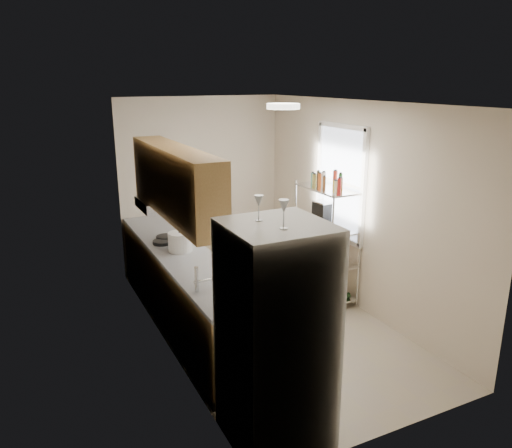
{
  "coord_description": "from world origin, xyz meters",
  "views": [
    {
      "loc": [
        -2.55,
        -4.85,
        2.84
      ],
      "look_at": [
        -0.04,
        0.25,
        1.18
      ],
      "focal_mm": 35.0,
      "sensor_mm": 36.0,
      "label": 1
    }
  ],
  "objects_px": {
    "frying_pan_large": "(162,242)",
    "espresso_machine": "(322,211)",
    "cutting_board": "(324,226)",
    "rice_cooker": "(180,242)",
    "refrigerator": "(276,336)"
  },
  "relations": [
    {
      "from": "frying_pan_large",
      "to": "espresso_machine",
      "type": "bearing_deg",
      "value": -29.94
    },
    {
      "from": "cutting_board",
      "to": "espresso_machine",
      "type": "distance_m",
      "value": 0.28
    },
    {
      "from": "rice_cooker",
      "to": "cutting_board",
      "type": "xyz_separation_m",
      "value": [
        1.85,
        -0.22,
        0.01
      ]
    },
    {
      "from": "cutting_board",
      "to": "frying_pan_large",
      "type": "bearing_deg",
      "value": 163.95
    },
    {
      "from": "rice_cooker",
      "to": "frying_pan_large",
      "type": "bearing_deg",
      "value": 108.58
    },
    {
      "from": "refrigerator",
      "to": "rice_cooker",
      "type": "height_order",
      "value": "refrigerator"
    },
    {
      "from": "rice_cooker",
      "to": "espresso_machine",
      "type": "bearing_deg",
      "value": 0.39
    },
    {
      "from": "rice_cooker",
      "to": "espresso_machine",
      "type": "height_order",
      "value": "espresso_machine"
    },
    {
      "from": "frying_pan_large",
      "to": "cutting_board",
      "type": "xyz_separation_m",
      "value": [
        1.97,
        -0.57,
        0.1
      ]
    },
    {
      "from": "espresso_machine",
      "to": "refrigerator",
      "type": "bearing_deg",
      "value": -137.02
    },
    {
      "from": "frying_pan_large",
      "to": "cutting_board",
      "type": "height_order",
      "value": "cutting_board"
    },
    {
      "from": "refrigerator",
      "to": "espresso_machine",
      "type": "height_order",
      "value": "refrigerator"
    },
    {
      "from": "refrigerator",
      "to": "espresso_machine",
      "type": "xyz_separation_m",
      "value": [
        1.93,
        2.3,
        0.23
      ]
    },
    {
      "from": "frying_pan_large",
      "to": "refrigerator",
      "type": "bearing_deg",
      "value": -107.37
    },
    {
      "from": "rice_cooker",
      "to": "espresso_machine",
      "type": "xyz_separation_m",
      "value": [
        1.97,
        0.01,
        0.13
      ]
    }
  ]
}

